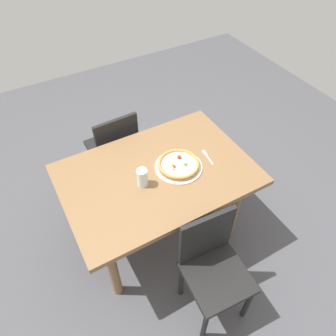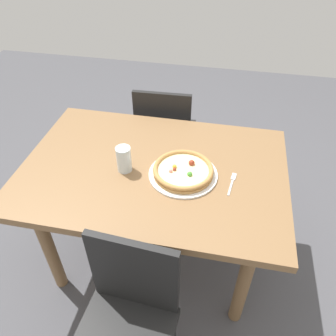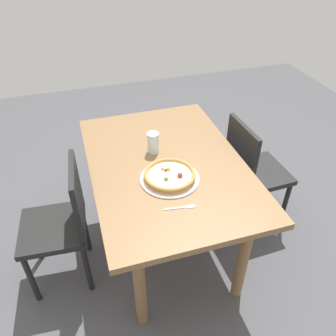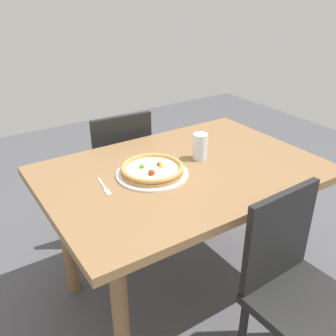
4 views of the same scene
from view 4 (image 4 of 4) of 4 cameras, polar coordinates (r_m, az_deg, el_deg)
ground_plane at (r=2.31m, az=1.96°, el=-17.35°), size 6.00×6.00×0.00m
dining_table at (r=1.91m, az=2.27°, el=-2.86°), size 1.37×0.94×0.77m
chair_near at (r=2.50m, az=-7.68°, el=-0.05°), size 0.43×0.43×0.89m
chair_far at (r=1.67m, az=18.90°, el=-16.96°), size 0.41×0.41×0.89m
plate at (r=1.80m, az=-2.40°, el=-0.88°), size 0.35×0.35×0.01m
pizza at (r=1.79m, az=-2.41°, el=-0.17°), size 0.30×0.30×0.05m
fork at (r=1.71m, az=-9.58°, el=-2.98°), size 0.04×0.17×0.00m
drinking_glass at (r=1.94m, az=4.89°, el=3.26°), size 0.08×0.08×0.14m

